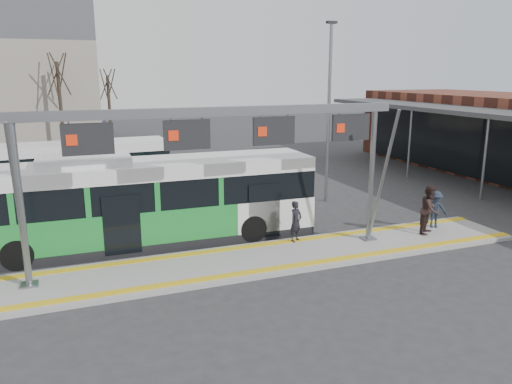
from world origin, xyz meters
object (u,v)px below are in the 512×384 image
at_px(hero_bus, 146,203).
at_px(passenger_a, 296,221).
at_px(gantry, 222,139).
at_px(passenger_b, 430,209).
at_px(passenger_c, 435,209).

xyz_separation_m(hero_bus, passenger_a, (5.25, -2.23, -0.68)).
bearing_deg(hero_bus, gantry, -54.40).
xyz_separation_m(gantry, passenger_b, (8.51, -0.18, -3.17)).
relative_size(gantry, passenger_b, 6.65).
bearing_deg(passenger_a, hero_bus, 129.82).
relative_size(passenger_a, passenger_c, 1.01).
bearing_deg(gantry, hero_bus, 124.64).
bearing_deg(gantry, passenger_b, -1.20).
distance_m(passenger_a, passenger_b, 5.49).
bearing_deg(hero_bus, passenger_b, -16.05).
distance_m(hero_bus, passenger_c, 11.71).
height_order(hero_bus, passenger_b, hero_bus).
bearing_deg(passenger_c, passenger_b, -116.35).
relative_size(hero_bus, passenger_a, 8.20).
relative_size(gantry, hero_bus, 1.01).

